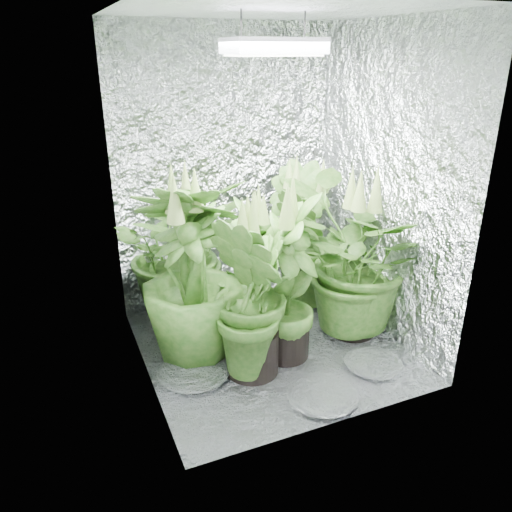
{
  "coord_description": "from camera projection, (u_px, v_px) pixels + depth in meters",
  "views": [
    {
      "loc": [
        -1.19,
        -2.55,
        1.81
      ],
      "look_at": [
        -0.1,
        0.0,
        0.66
      ],
      "focal_mm": 35.0,
      "sensor_mm": 36.0,
      "label": 1
    }
  ],
  "objects": [
    {
      "name": "plant_label",
      "position": [
        265.0,
        328.0,
        2.92
      ],
      "size": [
        0.05,
        0.03,
        0.08
      ],
      "primitive_type": "cube",
      "rotation": [
        -0.21,
        0.0,
        0.06
      ],
      "color": "white",
      "rests_on": "plant_g"
    },
    {
      "name": "ground",
      "position": [
        270.0,
        346.0,
        3.29
      ],
      "size": [
        1.6,
        1.6,
        0.0
      ],
      "primitive_type": "plane",
      "color": "silver",
      "rests_on": "ground"
    },
    {
      "name": "plant_g",
      "position": [
        252.0,
        299.0,
        2.85
      ],
      "size": [
        0.6,
        0.6,
        1.09
      ],
      "rotation": [
        0.0,
        0.0,
        4.59
      ],
      "color": "black",
      "rests_on": "ground"
    },
    {
      "name": "circulation_fan",
      "position": [
        311.0,
        278.0,
        3.91
      ],
      "size": [
        0.18,
        0.31,
        0.36
      ],
      "rotation": [
        0.0,
        0.0,
        -0.26
      ],
      "color": "black",
      "rests_on": "ground"
    },
    {
      "name": "plant_d",
      "position": [
        192.0,
        275.0,
        2.98
      ],
      "size": [
        0.84,
        0.84,
        1.23
      ],
      "rotation": [
        0.0,
        0.0,
        2.69
      ],
      "color": "black",
      "rests_on": "ground"
    },
    {
      "name": "walls",
      "position": [
        272.0,
        200.0,
        2.91
      ],
      "size": [
        1.62,
        1.62,
        2.0
      ],
      "color": "silver",
      "rests_on": "ground"
    },
    {
      "name": "ceiling",
      "position": [
        274.0,
        10.0,
        2.53
      ],
      "size": [
        1.6,
        1.6,
        0.01
      ],
      "primitive_type": "cube",
      "color": "silver",
      "rests_on": "walls"
    },
    {
      "name": "grow_lamp",
      "position": [
        273.0,
        47.0,
        2.6
      ],
      "size": [
        0.5,
        0.3,
        0.22
      ],
      "color": "gray",
      "rests_on": "ceiling"
    },
    {
      "name": "plant_b",
      "position": [
        256.0,
        273.0,
        3.24
      ],
      "size": [
        0.69,
        0.69,
        1.02
      ],
      "rotation": [
        0.0,
        0.0,
        0.69
      ],
      "color": "black",
      "rests_on": "ground"
    },
    {
      "name": "plant_f",
      "position": [
        287.0,
        280.0,
        3.0
      ],
      "size": [
        0.73,
        0.73,
        1.15
      ],
      "rotation": [
        0.0,
        0.0,
        4.28
      ],
      "color": "black",
      "rests_on": "ground"
    },
    {
      "name": "plant_a",
      "position": [
        179.0,
        248.0,
        3.48
      ],
      "size": [
        1.0,
        1.0,
        1.12
      ],
      "rotation": [
        0.0,
        0.0,
        0.09
      ],
      "color": "black",
      "rests_on": "ground"
    },
    {
      "name": "plant_c",
      "position": [
        303.0,
        237.0,
        3.69
      ],
      "size": [
        0.77,
        0.77,
        1.13
      ],
      "rotation": [
        0.0,
        0.0,
        2.05
      ],
      "color": "black",
      "rests_on": "ground"
    },
    {
      "name": "plant_e",
      "position": [
        357.0,
        260.0,
        3.27
      ],
      "size": [
        1.07,
        1.07,
        1.14
      ],
      "rotation": [
        0.0,
        0.0,
        3.3
      ],
      "color": "black",
      "rests_on": "ground"
    }
  ]
}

